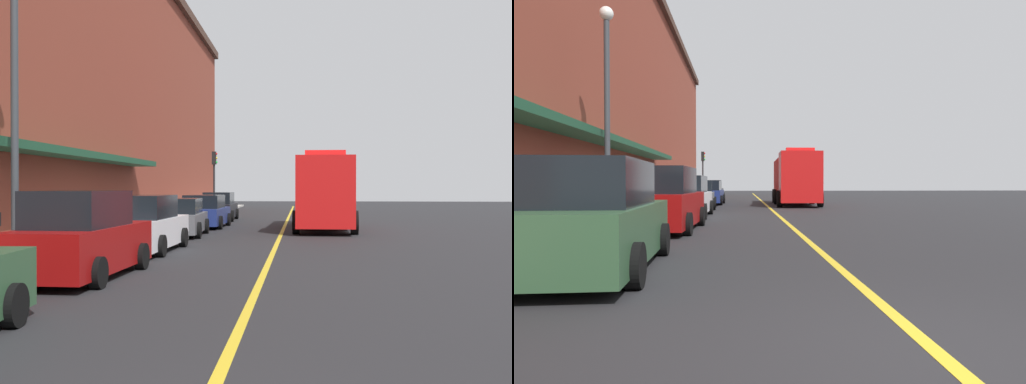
# 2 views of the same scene
# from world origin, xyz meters

# --- Properties ---
(ground_plane) EXTENTS (112.00, 112.00, 0.00)m
(ground_plane) POSITION_xyz_m (0.00, 25.00, 0.00)
(ground_plane) COLOR #232326
(sidewalk_left) EXTENTS (2.40, 70.00, 0.15)m
(sidewalk_left) POSITION_xyz_m (-6.20, 25.00, 0.07)
(sidewalk_left) COLOR #ADA8A0
(sidewalk_left) RESTS_ON ground
(lane_center_stripe) EXTENTS (0.16, 70.00, 0.01)m
(lane_center_stripe) POSITION_xyz_m (0.00, 25.00, 0.00)
(lane_center_stripe) COLOR gold
(lane_center_stripe) RESTS_ON ground
(brick_building_left) EXTENTS (11.13, 64.00, 14.64)m
(brick_building_left) POSITION_xyz_m (-12.38, 23.99, 7.33)
(brick_building_left) COLOR brown
(brick_building_left) RESTS_ON ground
(parked_car_0) EXTENTS (2.13, 4.75, 1.81)m
(parked_car_0) POSITION_xyz_m (-4.04, 3.96, 0.84)
(parked_car_0) COLOR #2D5133
(parked_car_0) RESTS_ON ground
(parked_car_1) EXTENTS (2.13, 4.79, 1.92)m
(parked_car_1) POSITION_xyz_m (-3.94, 10.33, 0.89)
(parked_car_1) COLOR maroon
(parked_car_1) RESTS_ON ground
(parked_car_2) EXTENTS (2.02, 4.91, 1.74)m
(parked_car_2) POSITION_xyz_m (-3.95, 15.90, 0.81)
(parked_car_2) COLOR silver
(parked_car_2) RESTS_ON ground
(parked_car_3) EXTENTS (2.10, 4.23, 1.53)m
(parked_car_3) POSITION_xyz_m (-4.04, 21.97, 0.72)
(parked_car_3) COLOR #595B60
(parked_car_3) RESTS_ON ground
(parked_car_4) EXTENTS (2.17, 4.59, 1.59)m
(parked_car_4) POSITION_xyz_m (-3.85, 27.24, 0.75)
(parked_car_4) COLOR navy
(parked_car_4) RESTS_ON ground
(parked_car_5) EXTENTS (2.01, 4.76, 1.66)m
(parked_car_5) POSITION_xyz_m (-4.00, 33.67, 0.78)
(parked_car_5) COLOR black
(parked_car_5) RESTS_ON ground
(fire_truck) EXTENTS (2.93, 9.04, 3.51)m
(fire_truck) POSITION_xyz_m (1.93, 26.42, 1.67)
(fire_truck) COLOR red
(fire_truck) RESTS_ON ground
(parking_meter_0) EXTENTS (0.14, 0.18, 1.33)m
(parking_meter_0) POSITION_xyz_m (-5.35, 4.04, 1.06)
(parking_meter_0) COLOR #4C4C51
(parking_meter_0) RESTS_ON sidewalk_left
(parking_meter_1) EXTENTS (0.14, 0.18, 1.33)m
(parking_meter_1) POSITION_xyz_m (-5.35, 9.24, 1.06)
(parking_meter_1) COLOR #4C4C51
(parking_meter_1) RESTS_ON sidewalk_left
(parking_meter_2) EXTENTS (0.14, 0.18, 1.33)m
(parking_meter_2) POSITION_xyz_m (-5.35, 21.93, 1.06)
(parking_meter_2) COLOR #4C4C51
(parking_meter_2) RESTS_ON sidewalk_left
(street_lamp_left) EXTENTS (0.44, 0.44, 6.94)m
(street_lamp_left) POSITION_xyz_m (-5.95, 11.37, 4.40)
(street_lamp_left) COLOR #33383D
(street_lamp_left) RESTS_ON sidewalk_left
(traffic_light_near) EXTENTS (0.38, 0.36, 4.30)m
(traffic_light_near) POSITION_xyz_m (-5.29, 40.69, 3.16)
(traffic_light_near) COLOR #232326
(traffic_light_near) RESTS_ON sidewalk_left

